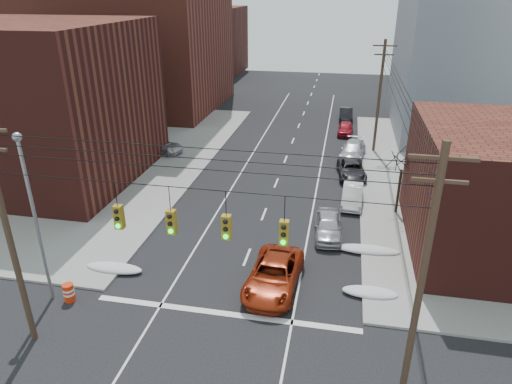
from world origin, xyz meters
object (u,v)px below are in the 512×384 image
at_px(construction_barrel, 69,292).
at_px(parked_car_b, 352,196).
at_px(parked_car_e, 345,128).
at_px(parked_car_c, 352,170).
at_px(lot_car_c, 40,179).
at_px(parked_car_a, 328,226).
at_px(lot_car_b, 160,146).
at_px(parked_car_d, 353,150).
at_px(parked_car_f, 346,114).
at_px(red_pickup, 274,275).
at_px(lot_car_a, 101,177).
at_px(lot_car_d, 117,146).

bearing_deg(construction_barrel, parked_car_b, 45.53).
xyz_separation_m(parked_car_b, parked_car_e, (-0.83, 18.46, -0.02)).
height_order(parked_car_c, lot_car_c, lot_car_c).
relative_size(parked_car_a, lot_car_b, 0.94).
relative_size(parked_car_d, parked_car_e, 1.31).
bearing_deg(lot_car_c, parked_car_a, -78.36).
bearing_deg(parked_car_a, construction_barrel, -147.77).
distance_m(parked_car_f, construction_barrel, 42.08).
bearing_deg(parked_car_a, parked_car_e, 84.12).
height_order(parked_car_d, parked_car_f, parked_car_d).
xyz_separation_m(parked_car_c, lot_car_c, (-25.45, -7.39, 0.10)).
bearing_deg(parked_car_f, red_pickup, -96.54).
xyz_separation_m(lot_car_a, lot_car_c, (-4.75, -1.32, -0.03)).
bearing_deg(parked_car_b, lot_car_b, 158.97).
relative_size(parked_car_e, construction_barrel, 3.96).
distance_m(parked_car_a, construction_barrel, 16.42).
bearing_deg(parked_car_c, parked_car_e, 87.12).
height_order(lot_car_b, construction_barrel, lot_car_b).
height_order(parked_car_d, lot_car_b, parked_car_d).
relative_size(parked_car_a, construction_barrel, 4.34).
relative_size(lot_car_a, construction_barrel, 3.92).
height_order(red_pickup, parked_car_c, red_pickup).
distance_m(parked_car_a, lot_car_c, 24.20).
relative_size(parked_car_a, parked_car_e, 1.10).
height_order(parked_car_f, lot_car_d, lot_car_d).
bearing_deg(parked_car_a, lot_car_b, 138.02).
xyz_separation_m(parked_car_b, parked_car_d, (0.01, 10.62, 0.07)).
distance_m(lot_car_b, construction_barrel, 23.64).
distance_m(red_pickup, lot_car_a, 19.98).
height_order(parked_car_b, lot_car_b, lot_car_b).
distance_m(parked_car_c, lot_car_a, 21.57).
height_order(parked_car_a, lot_car_c, parked_car_a).
xyz_separation_m(parked_car_e, lot_car_a, (-19.95, -19.02, 0.12)).
bearing_deg(lot_car_d, lot_car_c, 166.68).
distance_m(red_pickup, parked_car_d, 22.82).
bearing_deg(construction_barrel, red_pickup, 17.34).
height_order(lot_car_c, lot_car_d, lot_car_d).
height_order(parked_car_d, construction_barrel, parked_car_d).
relative_size(parked_car_c, parked_car_e, 1.22).
bearing_deg(lot_car_c, parked_car_d, -43.99).
bearing_deg(parked_car_e, parked_car_d, -81.58).
relative_size(red_pickup, lot_car_a, 1.44).
xyz_separation_m(parked_car_c, lot_car_d, (-23.16, 1.76, 0.18)).
bearing_deg(parked_car_b, red_pickup, -107.62).
xyz_separation_m(parked_car_a, parked_car_c, (1.50, 10.89, -0.07)).
xyz_separation_m(parked_car_b, lot_car_b, (-18.98, 8.17, 0.10)).
bearing_deg(lot_car_b, lot_car_a, -178.77).
xyz_separation_m(parked_car_b, parked_car_c, (-0.09, 5.51, -0.02)).
xyz_separation_m(parked_car_d, lot_car_a, (-20.80, -11.18, 0.04)).
bearing_deg(parked_car_d, construction_barrel, -112.95).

